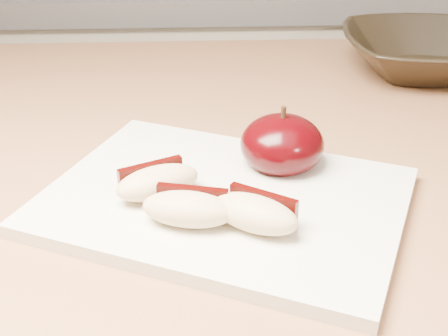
{
  "coord_description": "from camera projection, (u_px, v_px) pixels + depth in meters",
  "views": [
    {
      "loc": [
        0.01,
        -0.07,
        1.17
      ],
      "look_at": [
        0.03,
        0.36,
        0.94
      ],
      "focal_mm": 50.0,
      "sensor_mm": 36.0,
      "label": 1
    }
  ],
  "objects": [
    {
      "name": "back_cabinet",
      "position": [
        195.0,
        172.0,
        1.45
      ],
      "size": [
        2.4,
        0.62,
        0.94
      ],
      "color": "silver",
      "rests_on": "ground"
    },
    {
      "name": "cutting_board",
      "position": [
        224.0,
        201.0,
        0.51
      ],
      "size": [
        0.35,
        0.31,
        0.01
      ],
      "primitive_type": "cube",
      "rotation": [
        0.0,
        0.0,
        -0.43
      ],
      "color": "silver",
      "rests_on": "island_counter"
    },
    {
      "name": "apple_half",
      "position": [
        282.0,
        144.0,
        0.55
      ],
      "size": [
        0.09,
        0.09,
        0.06
      ],
      "rotation": [
        0.0,
        0.0,
        0.29
      ],
      "color": "black",
      "rests_on": "cutting_board"
    },
    {
      "name": "apple_wedge_a",
      "position": [
        157.0,
        182.0,
        0.5
      ],
      "size": [
        0.08,
        0.06,
        0.03
      ],
      "rotation": [
        0.0,
        0.0,
        0.44
      ],
      "color": "#D7B888",
      "rests_on": "cutting_board"
    },
    {
      "name": "apple_wedge_c",
      "position": [
        255.0,
        213.0,
        0.46
      ],
      "size": [
        0.08,
        0.07,
        0.03
      ],
      "rotation": [
        0.0,
        0.0,
        -0.58
      ],
      "color": "#D7B888",
      "rests_on": "cutting_board"
    },
    {
      "name": "bowl",
      "position": [
        425.0,
        53.0,
        0.79
      ],
      "size": [
        0.21,
        0.21,
        0.05
      ],
      "primitive_type": "imported",
      "rotation": [
        0.0,
        0.0,
        -0.04
      ],
      "color": "black",
      "rests_on": "island_counter"
    },
    {
      "name": "apple_wedge_b",
      "position": [
        189.0,
        208.0,
        0.47
      ],
      "size": [
        0.08,
        0.05,
        0.03
      ],
      "rotation": [
        0.0,
        0.0,
        -0.24
      ],
      "color": "#D7B888",
      "rests_on": "cutting_board"
    }
  ]
}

